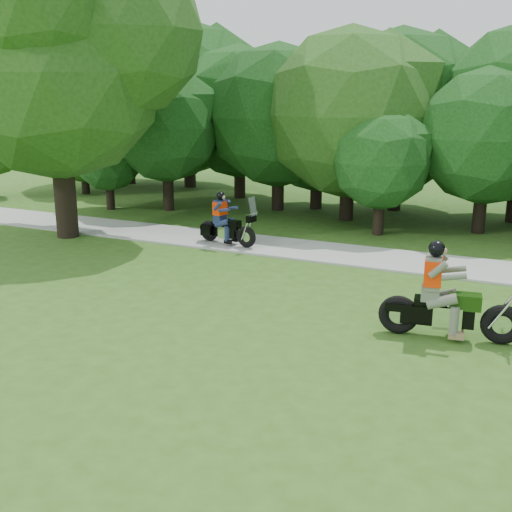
% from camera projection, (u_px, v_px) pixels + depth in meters
% --- Properties ---
extents(ground, '(100.00, 100.00, 0.00)m').
position_uv_depth(ground, '(301.00, 381.00, 10.46)').
color(ground, '#345518').
rests_on(ground, ground).
extents(walkway, '(60.00, 2.20, 0.06)m').
position_uv_depth(walkway, '(408.00, 261.00, 17.45)').
color(walkway, '#9F9F9A').
rests_on(walkway, ground).
extents(tree_line, '(41.19, 12.06, 7.90)m').
position_uv_depth(tree_line, '(465.00, 116.00, 22.11)').
color(tree_line, black).
rests_on(tree_line, ground).
extents(big_tree_west, '(8.64, 6.56, 9.96)m').
position_uv_depth(big_tree_west, '(61.00, 48.00, 19.30)').
color(big_tree_west, black).
rests_on(big_tree_west, ground).
extents(chopper_motorcycle, '(2.66, 0.87, 1.90)m').
position_uv_depth(chopper_motorcycle, '(443.00, 303.00, 12.08)').
color(chopper_motorcycle, black).
rests_on(chopper_motorcycle, ground).
extents(touring_motorcycle, '(2.05, 0.85, 1.57)m').
position_uv_depth(touring_motorcycle, '(224.00, 225.00, 19.15)').
color(touring_motorcycle, black).
rests_on(touring_motorcycle, walkway).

